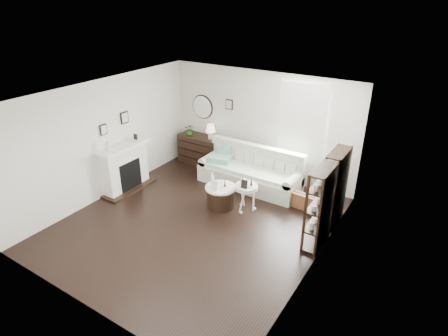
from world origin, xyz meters
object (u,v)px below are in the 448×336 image
Objects in this scene: pedestal_table at (246,188)px; drum_table at (221,196)px; sofa at (251,173)px; dresser at (200,150)px.

drum_table is at bearing -165.10° from pedestal_table.
drum_table is at bearing -93.77° from sofa.
drum_table is (1.72, -1.63, -0.16)m from dresser.
sofa is 4.12× the size of pedestal_table.
pedestal_table is at bearing -66.31° from sofa.
pedestal_table is (0.56, 0.15, 0.32)m from drum_table.
sofa is 1.24m from drum_table.
pedestal_table is at bearing 14.90° from drum_table.
dresser is 2.38m from drum_table.
sofa is 3.64× the size of drum_table.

